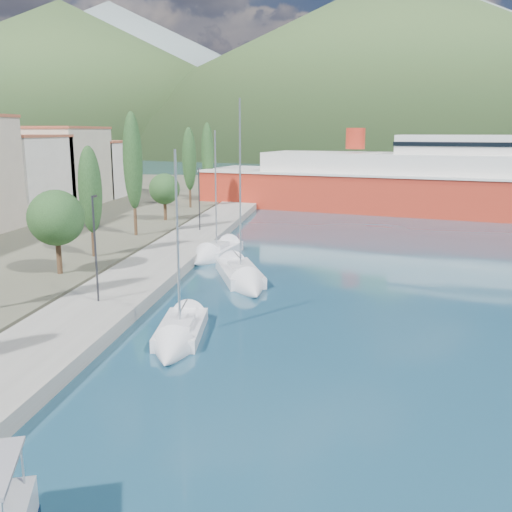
# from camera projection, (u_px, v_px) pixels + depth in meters

# --- Properties ---
(ground) EXTENTS (1400.00, 1400.00, 0.00)m
(ground) POSITION_uv_depth(u_px,v_px,m) (320.00, 176.00, 135.20)
(ground) COLOR navy
(quay) EXTENTS (5.00, 88.00, 0.80)m
(quay) POSITION_uv_depth(u_px,v_px,m) (166.00, 259.00, 45.47)
(quay) COLOR gray
(quay) RESTS_ON ground
(hills_far) EXTENTS (1480.00, 900.00, 180.00)m
(hills_far) POSITION_uv_depth(u_px,v_px,m) (474.00, 65.00, 581.65)
(hills_far) COLOR gray
(hills_far) RESTS_ON ground
(hills_near) EXTENTS (1010.00, 520.00, 115.00)m
(hills_near) POSITION_uv_depth(u_px,v_px,m) (493.00, 68.00, 355.21)
(hills_near) COLOR #3C572B
(hills_near) RESTS_ON ground
(tree_row) EXTENTS (3.81, 66.29, 11.46)m
(tree_row) POSITION_uv_depth(u_px,v_px,m) (124.00, 183.00, 50.75)
(tree_row) COLOR #47301E
(tree_row) RESTS_ON land_strip
(lamp_posts) EXTENTS (0.15, 47.88, 6.06)m
(lamp_posts) POSITION_uv_depth(u_px,v_px,m) (99.00, 243.00, 32.62)
(lamp_posts) COLOR #2D2D33
(lamp_posts) RESTS_ON quay
(sailboat_near) EXTENTS (2.88, 7.38, 10.34)m
(sailboat_near) POSITION_uv_depth(u_px,v_px,m) (175.00, 342.00, 27.81)
(sailboat_near) COLOR silver
(sailboat_near) RESTS_ON ground
(sailboat_mid) EXTENTS (5.58, 9.64, 13.48)m
(sailboat_mid) POSITION_uv_depth(u_px,v_px,m) (246.00, 282.00, 38.84)
(sailboat_mid) COLOR silver
(sailboat_mid) RESTS_ON ground
(sailboat_far) EXTENTS (3.85, 8.08, 11.41)m
(sailboat_far) POSITION_uv_depth(u_px,v_px,m) (210.00, 256.00, 46.94)
(sailboat_far) COLOR silver
(sailboat_far) RESTS_ON ground
(ferry) EXTENTS (58.58, 26.68, 11.40)m
(ferry) POSITION_uv_depth(u_px,v_px,m) (415.00, 185.00, 74.38)
(ferry) COLOR red
(ferry) RESTS_ON ground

